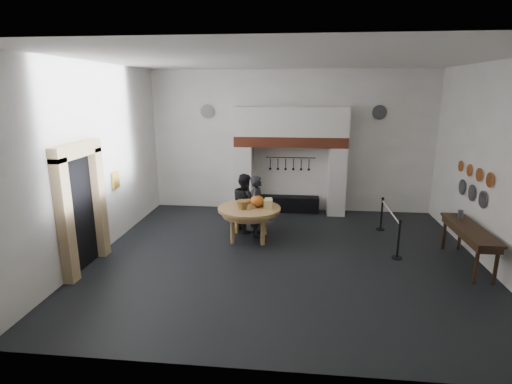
# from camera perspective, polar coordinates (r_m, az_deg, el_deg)

# --- Properties ---
(floor) EXTENTS (9.00, 8.00, 0.02)m
(floor) POSITION_cam_1_polar(r_m,az_deg,el_deg) (9.67, 4.20, -9.26)
(floor) COLOR black
(floor) RESTS_ON ground
(ceiling) EXTENTS (9.00, 8.00, 0.02)m
(ceiling) POSITION_cam_1_polar(r_m,az_deg,el_deg) (8.88, 4.76, 18.40)
(ceiling) COLOR silver
(ceiling) RESTS_ON wall_back
(wall_back) EXTENTS (9.00, 0.02, 4.50)m
(wall_back) POSITION_cam_1_polar(r_m,az_deg,el_deg) (12.96, 5.00, 7.16)
(wall_back) COLOR white
(wall_back) RESTS_ON floor
(wall_front) EXTENTS (9.00, 0.02, 4.50)m
(wall_front) POSITION_cam_1_polar(r_m,az_deg,el_deg) (5.12, 3.12, -4.12)
(wall_front) COLOR white
(wall_front) RESTS_ON floor
(wall_left) EXTENTS (0.02, 8.00, 4.50)m
(wall_left) POSITION_cam_1_polar(r_m,az_deg,el_deg) (10.17, -21.85, 4.18)
(wall_left) COLOR white
(wall_left) RESTS_ON floor
(wall_right) EXTENTS (0.02, 8.00, 4.50)m
(wall_right) POSITION_cam_1_polar(r_m,az_deg,el_deg) (9.96, 31.34, 2.91)
(wall_right) COLOR white
(wall_right) RESTS_ON floor
(chimney_pier_left) EXTENTS (0.55, 0.70, 2.15)m
(chimney_pier_left) POSITION_cam_1_polar(r_m,az_deg,el_deg) (12.93, -1.70, 1.90)
(chimney_pier_left) COLOR silver
(chimney_pier_left) RESTS_ON floor
(chimney_pier_right) EXTENTS (0.55, 0.70, 2.15)m
(chimney_pier_right) POSITION_cam_1_polar(r_m,az_deg,el_deg) (12.87, 11.43, 1.57)
(chimney_pier_right) COLOR silver
(chimney_pier_right) RESTS_ON floor
(hearth_brick_band) EXTENTS (3.50, 0.72, 0.32)m
(hearth_brick_band) POSITION_cam_1_polar(r_m,az_deg,el_deg) (12.60, 4.97, 7.23)
(hearth_brick_band) COLOR #9E442B
(hearth_brick_band) RESTS_ON chimney_pier_left
(chimney_hood) EXTENTS (3.50, 0.70, 0.90)m
(chimney_hood) POSITION_cam_1_polar(r_m,az_deg,el_deg) (12.54, 5.03, 10.00)
(chimney_hood) COLOR silver
(chimney_hood) RESTS_ON hearth_brick_band
(iron_range) EXTENTS (1.90, 0.45, 0.50)m
(iron_range) POSITION_cam_1_polar(r_m,az_deg,el_deg) (13.09, 4.78, -1.71)
(iron_range) COLOR black
(iron_range) RESTS_ON floor
(utensil_rail) EXTENTS (1.60, 0.02, 0.02)m
(utensil_rail) POSITION_cam_1_polar(r_m,az_deg,el_deg) (12.95, 4.94, 4.92)
(utensil_rail) COLOR black
(utensil_rail) RESTS_ON wall_back
(door_recess) EXTENTS (0.04, 1.10, 2.50)m
(door_recess) POSITION_cam_1_polar(r_m,az_deg,el_deg) (9.52, -23.88, -2.86)
(door_recess) COLOR black
(door_recess) RESTS_ON floor
(door_jamb_near) EXTENTS (0.22, 0.30, 2.60)m
(door_jamb_near) POSITION_cam_1_polar(r_m,az_deg,el_deg) (8.89, -25.61, -3.89)
(door_jamb_near) COLOR tan
(door_jamb_near) RESTS_ON floor
(door_jamb_far) EXTENTS (0.22, 0.30, 2.60)m
(door_jamb_far) POSITION_cam_1_polar(r_m,az_deg,el_deg) (10.05, -21.52, -1.46)
(door_jamb_far) COLOR tan
(door_jamb_far) RESTS_ON floor
(door_lintel) EXTENTS (0.22, 1.70, 0.30)m
(door_lintel) POSITION_cam_1_polar(r_m,az_deg,el_deg) (9.19, -24.28, 5.48)
(door_lintel) COLOR tan
(door_lintel) RESTS_ON door_jamb_near
(wall_plaque) EXTENTS (0.05, 0.34, 0.44)m
(wall_plaque) POSITION_cam_1_polar(r_m,az_deg,el_deg) (10.97, -19.40, 1.62)
(wall_plaque) COLOR gold
(wall_plaque) RESTS_ON wall_left
(work_table) EXTENTS (2.05, 2.05, 0.07)m
(work_table) POSITION_cam_1_polar(r_m,az_deg,el_deg) (10.49, -0.97, -2.40)
(work_table) COLOR tan
(work_table) RESTS_ON floor
(pumpkin) EXTENTS (0.36, 0.36, 0.31)m
(pumpkin) POSITION_cam_1_polar(r_m,az_deg,el_deg) (10.51, 0.17, -1.28)
(pumpkin) COLOR orange
(pumpkin) RESTS_ON work_table
(cheese_block_big) EXTENTS (0.22, 0.22, 0.24)m
(cheese_block_big) POSITION_cam_1_polar(r_m,az_deg,el_deg) (10.35, 1.74, -1.74)
(cheese_block_big) COLOR #D7CB80
(cheese_block_big) RESTS_ON work_table
(cheese_block_small) EXTENTS (0.18, 0.18, 0.20)m
(cheese_block_small) POSITION_cam_1_polar(r_m,az_deg,el_deg) (10.65, 1.75, -1.39)
(cheese_block_small) COLOR #F1DD90
(cheese_block_small) RESTS_ON work_table
(wicker_basket) EXTENTS (0.40, 0.40, 0.22)m
(wicker_basket) POSITION_cam_1_polar(r_m,az_deg,el_deg) (10.33, -1.90, -1.84)
(wicker_basket) COLOR olive
(wicker_basket) RESTS_ON work_table
(bread_loaf) EXTENTS (0.31, 0.18, 0.13)m
(bread_loaf) POSITION_cam_1_polar(r_m,az_deg,el_deg) (10.81, -1.27, -1.34)
(bread_loaf) COLOR #A4813A
(bread_loaf) RESTS_ON work_table
(visitor_near) EXTENTS (0.46, 0.65, 1.67)m
(visitor_near) POSITION_cam_1_polar(r_m,az_deg,el_deg) (10.73, 0.23, -2.06)
(visitor_near) COLOR black
(visitor_near) RESTS_ON floor
(visitor_far) EXTENTS (0.96, 1.01, 1.64)m
(visitor_far) POSITION_cam_1_polar(r_m,az_deg,el_deg) (11.16, -1.61, -1.49)
(visitor_far) COLOR black
(visitor_far) RESTS_ON floor
(side_table) EXTENTS (0.55, 2.20, 0.06)m
(side_table) POSITION_cam_1_polar(r_m,az_deg,el_deg) (10.12, 28.26, -4.64)
(side_table) COLOR #342313
(side_table) RESTS_ON floor
(pewter_jug) EXTENTS (0.12, 0.12, 0.22)m
(pewter_jug) POSITION_cam_1_polar(r_m,az_deg,el_deg) (10.61, 27.17, -2.89)
(pewter_jug) COLOR #55555A
(pewter_jug) RESTS_ON side_table
(copper_pan_a) EXTENTS (0.03, 0.34, 0.34)m
(copper_pan_a) POSITION_cam_1_polar(r_m,az_deg,el_deg) (10.18, 30.45, 1.50)
(copper_pan_a) COLOR #C6662D
(copper_pan_a) RESTS_ON wall_right
(copper_pan_b) EXTENTS (0.03, 0.32, 0.32)m
(copper_pan_b) POSITION_cam_1_polar(r_m,az_deg,el_deg) (10.67, 29.28, 2.16)
(copper_pan_b) COLOR #C6662D
(copper_pan_b) RESTS_ON wall_right
(copper_pan_c) EXTENTS (0.03, 0.30, 0.30)m
(copper_pan_c) POSITION_cam_1_polar(r_m,az_deg,el_deg) (11.17, 28.21, 2.76)
(copper_pan_c) COLOR #C6662D
(copper_pan_c) RESTS_ON wall_right
(copper_pan_d) EXTENTS (0.03, 0.28, 0.28)m
(copper_pan_d) POSITION_cam_1_polar(r_m,az_deg,el_deg) (11.67, 27.23, 3.32)
(copper_pan_d) COLOR #C6662D
(copper_pan_d) RESTS_ON wall_right
(pewter_plate_left) EXTENTS (0.03, 0.40, 0.40)m
(pewter_plate_left) POSITION_cam_1_polar(r_m,az_deg,el_deg) (10.46, 29.67, -0.93)
(pewter_plate_left) COLOR #4C4C51
(pewter_plate_left) RESTS_ON wall_right
(pewter_plate_mid) EXTENTS (0.03, 0.40, 0.40)m
(pewter_plate_mid) POSITION_cam_1_polar(r_m,az_deg,el_deg) (10.99, 28.47, -0.11)
(pewter_plate_mid) COLOR #4C4C51
(pewter_plate_mid) RESTS_ON wall_right
(pewter_plate_right) EXTENTS (0.03, 0.40, 0.40)m
(pewter_plate_right) POSITION_cam_1_polar(r_m,az_deg,el_deg) (11.53, 27.38, 0.64)
(pewter_plate_right) COLOR #4C4C51
(pewter_plate_right) RESTS_ON wall_right
(pewter_plate_back_left) EXTENTS (0.44, 0.03, 0.44)m
(pewter_plate_back_left) POSITION_cam_1_polar(r_m,az_deg,el_deg) (13.16, -6.98, 11.38)
(pewter_plate_back_left) COLOR #4C4C51
(pewter_plate_back_left) RESTS_ON wall_back
(pewter_plate_back_right) EXTENTS (0.44, 0.03, 0.44)m
(pewter_plate_back_right) POSITION_cam_1_polar(r_m,az_deg,el_deg) (13.07, 17.23, 10.83)
(pewter_plate_back_right) COLOR #4C4C51
(pewter_plate_back_right) RESTS_ON wall_back
(barrier_post_near) EXTENTS (0.05, 0.05, 0.90)m
(barrier_post_near) POSITION_cam_1_polar(r_m,az_deg,el_deg) (9.98, 19.69, -6.54)
(barrier_post_near) COLOR black
(barrier_post_near) RESTS_ON floor
(barrier_post_far) EXTENTS (0.05, 0.05, 0.90)m
(barrier_post_far) POSITION_cam_1_polar(r_m,az_deg,el_deg) (11.83, 17.50, -3.10)
(barrier_post_far) COLOR black
(barrier_post_far) RESTS_ON floor
(barrier_rope) EXTENTS (0.04, 2.00, 0.04)m
(barrier_rope) POSITION_cam_1_polar(r_m,az_deg,el_deg) (10.78, 18.67, -2.67)
(barrier_rope) COLOR white
(barrier_rope) RESTS_ON barrier_post_near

